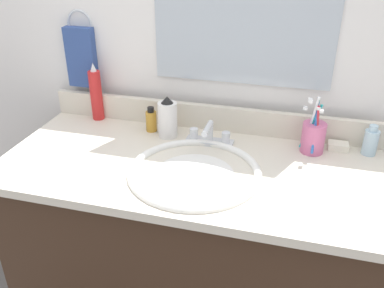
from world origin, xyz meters
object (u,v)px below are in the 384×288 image
Objects in this scene: bottle_spray_red at (96,94)px; soap_bar at (338,146)px; bottle_lotion_white at (168,118)px; cup_pink at (313,136)px; bottle_gel_clear at (371,141)px; hand_towel at (81,57)px; bottle_oil_amber at (151,120)px; faucet at (209,137)px.

bottle_spray_red reaches higher than soap_bar.
bottle_lotion_white is 0.49m from cup_pink.
bottle_lotion_white reaches higher than bottle_gel_clear.
bottle_spray_red is 0.88m from soap_bar.
hand_towel is 1.05m from bottle_gel_clear.
bottle_gel_clear is at bearing 1.60° from bottle_oil_amber.
bottle_spray_red is 2.41× the size of bottle_oil_amber.
faucet is 0.23m from bottle_oil_amber.
cup_pink is at bearing -170.02° from bottle_gel_clear.
bottle_gel_clear is 0.53× the size of cup_pink.
bottle_spray_red is (-0.96, 0.03, 0.05)m from bottle_gel_clear.
bottle_lotion_white is at bearing -17.58° from hand_towel.
bottle_gel_clear is at bearing 7.57° from faucet.
bottle_lotion_white is at bearing -13.47° from bottle_spray_red.
faucet is 0.52m from bottle_gel_clear.
bottle_spray_red is at bearing 175.75° from cup_pink.
soap_bar is at bearing -4.05° from hand_towel.
bottle_gel_clear is 0.46× the size of bottle_spray_red.
hand_towel reaches higher than bottle_lotion_white.
faucet is 0.84× the size of cup_pink.
hand_towel reaches higher than bottle_oil_amber.
faucet is 0.34m from cup_pink.
bottle_oil_amber reaches higher than faucet.
bottle_gel_clear is 0.10m from soap_bar.
bottle_oil_amber is 1.41× the size of soap_bar.
hand_towel reaches higher than bottle_gel_clear.
cup_pink is at bearing -156.47° from soap_bar.
bottle_spray_red is 1.14× the size of cup_pink.
faucet is 2.50× the size of soap_bar.
hand_towel is at bearing 165.01° from faucet.
hand_towel is at bearing 162.42° from bottle_lotion_white.
bottle_lotion_white reaches higher than faucet.
bottle_gel_clear is at bearing 3.89° from bottle_lotion_white.
bottle_spray_red is 0.79m from cup_pink.
cup_pink is (0.85, -0.10, -0.16)m from hand_towel.
hand_towel is 2.43× the size of bottle_oil_amber.
bottle_spray_red is 0.24m from bottle_oil_amber.
hand_towel is 1.50× the size of bottle_lotion_white.
hand_towel is at bearing 176.01° from bottle_gel_clear.
hand_towel is 0.36m from bottle_oil_amber.
bottle_gel_clear reaches higher than soap_bar.
hand_towel is 0.15m from bottle_spray_red.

